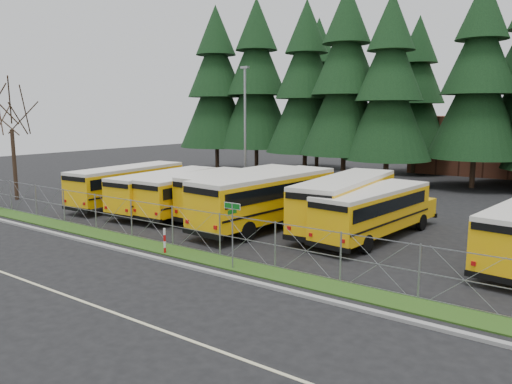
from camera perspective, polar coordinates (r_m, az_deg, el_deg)
ground at (r=23.03m, az=-0.59°, el=-7.19°), size 120.00×120.00×0.00m
curb at (r=20.72m, az=-5.76°, el=-8.94°), size 50.00×0.25×0.12m
grass_verge at (r=21.74m, az=-3.28°, el=-8.12°), size 50.00×1.40×0.06m
road_lane_line at (r=17.61m, az=-16.67°, el=-12.81°), size 50.00×0.12×0.01m
chainlink_fence at (r=22.00m, az=-2.15°, el=-5.27°), size 44.00×0.10×2.00m
bus_0 at (r=35.88m, az=-14.02°, el=0.69°), size 3.16×10.59×2.74m
bus_1 at (r=33.25m, az=-9.97°, el=0.06°), size 3.14×10.09×2.60m
bus_2 at (r=31.91m, az=-6.45°, el=-0.21°), size 2.58×10.10×2.63m
bus_3 at (r=31.08m, az=-1.06°, el=-0.19°), size 3.06×11.06×2.87m
bus_4 at (r=28.25m, az=1.69°, el=-0.94°), size 3.73×11.87×3.06m
bus_5 at (r=27.98m, az=10.47°, el=-1.29°), size 3.63×11.49×2.96m
bus_6 at (r=26.43m, az=13.60°, el=-2.37°), size 3.29×10.22×2.63m
street_sign at (r=20.51m, az=-2.72°, el=-3.38°), size 0.84×0.55×2.81m
striped_bollard at (r=23.41m, az=-10.40°, el=-5.55°), size 0.11×0.11×1.20m
light_standard at (r=41.74m, az=-1.26°, el=7.81°), size 0.70×0.35×10.14m
conifer_0 at (r=56.00m, az=-4.55°, el=11.62°), size 8.06×8.06×17.83m
conifer_1 at (r=54.02m, az=0.06°, el=11.95°), size 8.24×8.24×18.22m
conifer_2 at (r=49.91m, az=5.72°, el=11.51°), size 7.75×7.75×17.14m
conifer_3 at (r=46.64m, az=10.18°, el=11.93°), size 8.00×8.00×17.69m
conifer_4 at (r=44.29m, az=14.97°, el=11.04°), size 7.39×7.39×16.34m
conifer_5 at (r=46.43m, az=24.09°, el=11.19°), size 7.92×7.92×17.52m
conifer_10 at (r=58.41m, az=7.09°, el=11.02°), size 7.64×7.64×16.90m
conifer_11 at (r=55.50m, az=17.87°, el=10.42°), size 7.34×7.34×16.23m
bare_tree_1 at (r=40.88m, az=-25.99°, el=4.37°), size 5.22×5.22×7.45m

